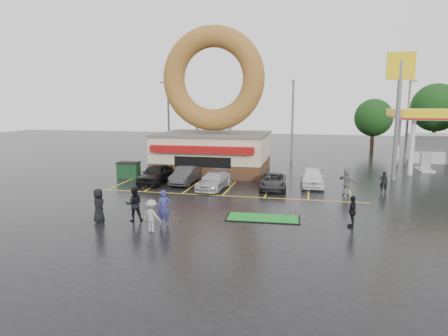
% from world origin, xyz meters
% --- Properties ---
extents(ground, '(120.00, 120.00, 0.00)m').
position_xyz_m(ground, '(0.00, 0.00, 0.00)').
color(ground, black).
rests_on(ground, ground).
extents(donut_shop, '(10.20, 8.70, 13.50)m').
position_xyz_m(donut_shop, '(-3.00, 12.97, 4.46)').
color(donut_shop, '#472B19').
rests_on(donut_shop, ground).
extents(shell_sign, '(2.20, 0.36, 10.60)m').
position_xyz_m(shell_sign, '(13.00, 12.00, 7.38)').
color(shell_sign, slate).
rests_on(shell_sign, ground).
extents(streetlight_left, '(0.40, 2.21, 9.00)m').
position_xyz_m(streetlight_left, '(-10.00, 19.92, 4.78)').
color(streetlight_left, slate).
rests_on(streetlight_left, ground).
extents(streetlight_mid, '(0.40, 2.21, 9.00)m').
position_xyz_m(streetlight_mid, '(4.00, 20.92, 4.78)').
color(streetlight_mid, slate).
rests_on(streetlight_mid, ground).
extents(streetlight_right, '(0.40, 2.21, 9.00)m').
position_xyz_m(streetlight_right, '(16.00, 21.92, 4.78)').
color(streetlight_right, slate).
rests_on(streetlight_right, ground).
extents(tree_far_c, '(6.30, 6.30, 9.00)m').
position_xyz_m(tree_far_c, '(22.00, 34.00, 5.84)').
color(tree_far_c, '#332114').
rests_on(tree_far_c, ground).
extents(tree_far_d, '(4.90, 4.90, 7.00)m').
position_xyz_m(tree_far_d, '(14.00, 32.00, 4.53)').
color(tree_far_d, '#332114').
rests_on(tree_far_d, ground).
extents(car_black, '(1.87, 4.62, 1.57)m').
position_xyz_m(car_black, '(-6.30, 6.55, 0.79)').
color(car_black, black).
rests_on(car_black, ground).
extents(car_dgrey, '(1.61, 4.31, 1.41)m').
position_xyz_m(car_dgrey, '(-3.86, 6.93, 0.70)').
color(car_dgrey, '#2E2E30').
rests_on(car_dgrey, ground).
extents(car_silver, '(2.37, 4.68, 1.30)m').
position_xyz_m(car_silver, '(-1.10, 5.50, 0.65)').
color(car_silver, '#AFAFB4').
rests_on(car_silver, ground).
extents(car_grey, '(2.31, 4.46, 1.20)m').
position_xyz_m(car_grey, '(3.30, 6.41, 0.60)').
color(car_grey, '#28282A').
rests_on(car_grey, ground).
extents(car_white, '(1.94, 4.44, 1.49)m').
position_xyz_m(car_white, '(6.23, 7.98, 0.74)').
color(car_white, white).
rests_on(car_white, ground).
extents(person_blue, '(0.81, 0.64, 1.94)m').
position_xyz_m(person_blue, '(-1.58, -4.02, 0.97)').
color(person_blue, navy).
rests_on(person_blue, ground).
extents(person_blackjkt, '(1.17, 1.08, 1.93)m').
position_xyz_m(person_blackjkt, '(-3.51, -3.57, 0.97)').
color(person_blackjkt, black).
rests_on(person_blackjkt, ground).
extents(person_hoodie, '(1.23, 0.92, 1.69)m').
position_xyz_m(person_hoodie, '(-1.81, -5.14, 0.84)').
color(person_hoodie, gray).
rests_on(person_hoodie, ground).
extents(person_bystander, '(0.87, 1.08, 1.90)m').
position_xyz_m(person_bystander, '(-5.31, -4.24, 0.95)').
color(person_bystander, black).
rests_on(person_bystander, ground).
extents(person_cameraman, '(0.58, 1.06, 1.72)m').
position_xyz_m(person_cameraman, '(8.31, -2.16, 0.86)').
color(person_cameraman, black).
rests_on(person_cameraman, ground).
extents(person_walker_near, '(1.67, 1.69, 1.94)m').
position_xyz_m(person_walker_near, '(8.69, 5.81, 0.97)').
color(person_walker_near, gray).
rests_on(person_walker_near, ground).
extents(person_walker_far, '(0.65, 0.50, 1.60)m').
position_xyz_m(person_walker_far, '(11.37, 6.86, 0.80)').
color(person_walker_far, black).
rests_on(person_walker_far, ground).
extents(dumpster, '(1.90, 1.36, 1.30)m').
position_xyz_m(dumpster, '(-9.55, 8.36, 0.65)').
color(dumpster, '#163A1F').
rests_on(dumpster, ground).
extents(putting_green, '(4.27, 2.00, 0.53)m').
position_xyz_m(putting_green, '(3.50, -1.60, 0.03)').
color(putting_green, black).
rests_on(putting_green, ground).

